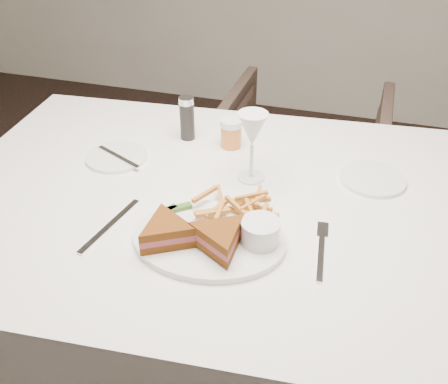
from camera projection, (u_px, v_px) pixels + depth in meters
table at (229, 308)px, 1.38m from camera, size 1.45×1.03×0.75m
chair_far at (301, 158)px, 2.12m from camera, size 0.67×0.62×0.68m
table_setting at (222, 200)px, 1.10m from camera, size 0.81×0.58×0.18m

